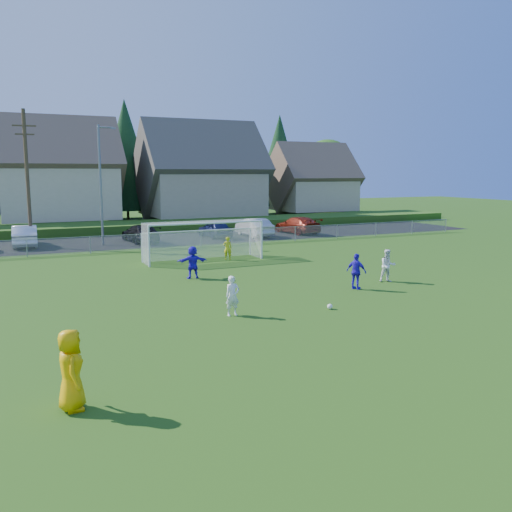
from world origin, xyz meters
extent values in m
plane|color=#193D0C|center=(0.00, 0.00, 0.00)|extent=(160.00, 160.00, 0.00)
plane|color=black|center=(0.00, 27.50, 0.01)|extent=(60.00, 60.00, 0.00)
cube|color=#1E420F|center=(0.00, 35.00, 0.40)|extent=(70.00, 6.00, 0.80)
sphere|color=white|center=(0.58, 2.12, 0.11)|extent=(0.22, 0.22, 0.22)
imported|color=#F9AE04|center=(-10.02, -3.33, 0.97)|extent=(0.62, 0.95, 1.94)
imported|color=white|center=(-3.38, 2.89, 0.78)|extent=(0.59, 0.40, 1.56)
imported|color=white|center=(6.24, 5.61, 0.83)|extent=(0.96, 0.85, 1.66)
imported|color=#2B15CB|center=(3.77, 4.82, 0.86)|extent=(0.85, 1.08, 1.71)
imported|color=#2B15CB|center=(-2.41, 10.67, 0.86)|extent=(1.63, 0.65, 1.71)
imported|color=#D0CC18|center=(1.50, 15.50, 0.74)|extent=(0.63, 0.52, 1.48)
imported|color=white|center=(-9.90, 27.70, 0.80)|extent=(1.88, 4.92, 1.60)
imported|color=black|center=(-1.47, 26.61, 0.70)|extent=(2.38, 5.00, 1.41)
imported|color=#121942|center=(4.98, 26.97, 0.72)|extent=(1.98, 4.32, 1.44)
imported|color=#BCBCBC|center=(8.35, 26.35, 0.78)|extent=(1.68, 4.77, 1.57)
imported|color=maroon|center=(12.85, 26.73, 0.75)|extent=(2.62, 5.39, 1.51)
cylinder|color=white|center=(-3.65, 15.00, 1.22)|extent=(0.12, 0.12, 2.44)
cylinder|color=white|center=(3.65, 15.00, 1.22)|extent=(0.12, 0.12, 2.44)
cylinder|color=white|center=(0.00, 15.00, 2.44)|extent=(7.30, 0.12, 0.12)
cylinder|color=white|center=(-3.65, 16.80, 0.90)|extent=(0.08, 0.08, 1.80)
cylinder|color=white|center=(3.65, 16.80, 0.90)|extent=(0.08, 0.08, 1.80)
cylinder|color=white|center=(0.00, 16.80, 1.80)|extent=(7.30, 0.08, 0.08)
cube|color=silver|center=(0.00, 16.80, 0.90)|extent=(7.30, 0.02, 1.80)
cube|color=silver|center=(-3.65, 15.90, 1.22)|extent=(0.02, 1.80, 2.44)
cube|color=silver|center=(3.65, 15.90, 1.22)|extent=(0.02, 1.80, 2.44)
cube|color=silver|center=(0.00, 15.90, 2.44)|extent=(7.30, 1.80, 0.02)
cube|color=gray|center=(0.00, 22.00, 1.18)|extent=(52.00, 0.03, 0.03)
cube|color=gray|center=(0.00, 22.00, 0.60)|extent=(52.00, 0.02, 1.14)
cylinder|color=gray|center=(0.00, 22.00, 0.60)|extent=(0.06, 0.06, 1.20)
cylinder|color=gray|center=(26.00, 22.00, 0.60)|extent=(0.06, 0.06, 1.20)
cylinder|color=slate|center=(-4.50, 26.00, 4.50)|extent=(0.18, 0.18, 9.00)
cylinder|color=slate|center=(-4.00, 26.00, 8.80)|extent=(1.20, 0.12, 0.12)
cube|color=slate|center=(-3.40, 26.00, 8.75)|extent=(0.36, 0.18, 0.12)
cylinder|color=#473321|center=(-9.50, 27.00, 5.00)|extent=(0.26, 0.26, 10.00)
cube|color=#473321|center=(-9.50, 27.00, 8.80)|extent=(1.60, 0.10, 0.10)
cube|color=#473321|center=(-9.50, 27.00, 8.20)|extent=(1.30, 0.10, 0.10)
cube|color=#C6B58E|center=(-6.00, 43.00, 3.55)|extent=(11.00, 9.00, 5.50)
pyramid|color=brown|center=(-6.00, 43.00, 11.26)|extent=(12.10, 9.90, 4.96)
cube|color=tan|center=(9.00, 42.00, 3.30)|extent=(12.00, 10.00, 5.00)
pyramid|color=#4C473F|center=(9.00, 42.00, 11.32)|extent=(13.20, 11.00, 5.52)
cube|color=tan|center=(24.00, 43.00, 2.80)|extent=(9.00, 8.00, 4.00)
pyramid|color=brown|center=(24.00, 43.00, 9.21)|extent=(9.90, 8.80, 4.41)
cylinder|color=#382616|center=(-8.00, 51.00, 0.60)|extent=(0.30, 0.30, 1.20)
cone|color=#143819|center=(-8.00, 51.00, 6.60)|extent=(6.24, 6.24, 10.80)
cylinder|color=#382616|center=(2.00, 48.00, 0.60)|extent=(0.30, 0.30, 1.20)
cone|color=#143819|center=(2.00, 48.00, 7.50)|extent=(7.28, 7.28, 12.60)
cylinder|color=#382616|center=(12.00, 50.00, 1.98)|extent=(0.36, 0.36, 3.96)
sphere|color=#2B5B19|center=(12.00, 50.00, 6.82)|extent=(8.36, 8.36, 8.36)
cylinder|color=#382616|center=(22.00, 48.00, 0.60)|extent=(0.30, 0.30, 1.20)
cone|color=#143819|center=(22.00, 48.00, 7.05)|extent=(6.76, 6.76, 11.70)
cylinder|color=#382616|center=(30.00, 49.00, 1.80)|extent=(0.36, 0.36, 3.60)
sphere|color=#2B5B19|center=(30.00, 49.00, 6.20)|extent=(7.60, 7.60, 7.60)
camera|label=1|loc=(-11.17, -16.02, 5.52)|focal=38.00mm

